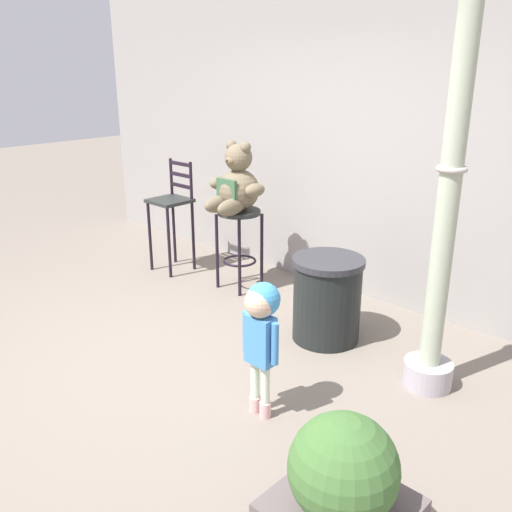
{
  "coord_description": "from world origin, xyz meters",
  "views": [
    {
      "loc": [
        2.98,
        -2.13,
        2.15
      ],
      "look_at": [
        0.12,
        0.9,
        0.68
      ],
      "focal_mm": 38.77,
      "sensor_mm": 36.0,
      "label": 1
    }
  ],
  "objects_px": {
    "bar_stool_with_teddy": "(239,232)",
    "planter_with_shrub": "(341,498)",
    "bar_chair_empty": "(172,208)",
    "trash_bin": "(327,299)",
    "teddy_bear": "(236,185)",
    "child_walking": "(261,321)",
    "lamppost": "(443,246)"
  },
  "relations": [
    {
      "from": "trash_bin",
      "to": "lamppost",
      "type": "relative_size",
      "value": 0.26
    },
    {
      "from": "lamppost",
      "to": "child_walking",
      "type": "bearing_deg",
      "value": -120.85
    },
    {
      "from": "bar_chair_empty",
      "to": "child_walking",
      "type": "bearing_deg",
      "value": -27.54
    },
    {
      "from": "bar_stool_with_teddy",
      "to": "teddy_bear",
      "type": "distance_m",
      "value": 0.47
    },
    {
      "from": "trash_bin",
      "to": "lamppost",
      "type": "xyz_separation_m",
      "value": [
        0.94,
        -0.08,
        0.68
      ]
    },
    {
      "from": "child_walking",
      "to": "bar_chair_empty",
      "type": "bearing_deg",
      "value": -158.92
    },
    {
      "from": "bar_stool_with_teddy",
      "to": "teddy_bear",
      "type": "height_order",
      "value": "teddy_bear"
    },
    {
      "from": "trash_bin",
      "to": "planter_with_shrub",
      "type": "distance_m",
      "value": 2.14
    },
    {
      "from": "bar_stool_with_teddy",
      "to": "planter_with_shrub",
      "type": "height_order",
      "value": "bar_stool_with_teddy"
    },
    {
      "from": "teddy_bear",
      "to": "lamppost",
      "type": "distance_m",
      "value": 2.25
    },
    {
      "from": "teddy_bear",
      "to": "child_walking",
      "type": "bearing_deg",
      "value": -40.83
    },
    {
      "from": "trash_bin",
      "to": "lamppost",
      "type": "bearing_deg",
      "value": -4.88
    },
    {
      "from": "teddy_bear",
      "to": "trash_bin",
      "type": "height_order",
      "value": "teddy_bear"
    },
    {
      "from": "bar_stool_with_teddy",
      "to": "trash_bin",
      "type": "distance_m",
      "value": 1.33
    },
    {
      "from": "bar_chair_empty",
      "to": "trash_bin",
      "type": "bearing_deg",
      "value": -4.57
    },
    {
      "from": "child_walking",
      "to": "bar_chair_empty",
      "type": "distance_m",
      "value": 2.8
    },
    {
      "from": "teddy_bear",
      "to": "bar_chair_empty",
      "type": "bearing_deg",
      "value": -174.4
    },
    {
      "from": "bar_chair_empty",
      "to": "bar_stool_with_teddy",
      "type": "bearing_deg",
      "value": 7.56
    },
    {
      "from": "teddy_bear",
      "to": "planter_with_shrub",
      "type": "height_order",
      "value": "teddy_bear"
    },
    {
      "from": "teddy_bear",
      "to": "trash_bin",
      "type": "relative_size",
      "value": 0.95
    },
    {
      "from": "bar_stool_with_teddy",
      "to": "lamppost",
      "type": "xyz_separation_m",
      "value": [
        2.22,
        -0.37,
        0.45
      ]
    },
    {
      "from": "child_walking",
      "to": "planter_with_shrub",
      "type": "relative_size",
      "value": 1.22
    },
    {
      "from": "trash_bin",
      "to": "planter_with_shrub",
      "type": "height_order",
      "value": "planter_with_shrub"
    },
    {
      "from": "lamppost",
      "to": "teddy_bear",
      "type": "bearing_deg",
      "value": 171.3
    },
    {
      "from": "teddy_bear",
      "to": "planter_with_shrub",
      "type": "bearing_deg",
      "value": -36.8
    },
    {
      "from": "child_walking",
      "to": "lamppost",
      "type": "distance_m",
      "value": 1.27
    },
    {
      "from": "bar_stool_with_teddy",
      "to": "child_walking",
      "type": "bearing_deg",
      "value": -41.45
    },
    {
      "from": "teddy_bear",
      "to": "planter_with_shrub",
      "type": "xyz_separation_m",
      "value": [
        2.6,
        -1.95,
        -0.71
      ]
    },
    {
      "from": "lamppost",
      "to": "bar_chair_empty",
      "type": "height_order",
      "value": "lamppost"
    },
    {
      "from": "trash_bin",
      "to": "bar_chair_empty",
      "type": "relative_size",
      "value": 0.59
    },
    {
      "from": "bar_stool_with_teddy",
      "to": "trash_bin",
      "type": "relative_size",
      "value": 1.15
    },
    {
      "from": "teddy_bear",
      "to": "bar_chair_empty",
      "type": "relative_size",
      "value": 0.56
    }
  ]
}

